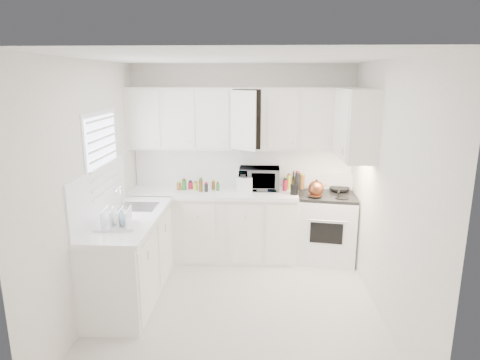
# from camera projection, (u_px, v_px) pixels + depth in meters

# --- Properties ---
(floor) EXTENTS (3.20, 3.20, 0.00)m
(floor) POSITION_uv_depth(u_px,v_px,m) (237.00, 307.00, 4.54)
(floor) COLOR silver
(floor) RESTS_ON ground
(ceiling) EXTENTS (3.20, 3.20, 0.00)m
(ceiling) POSITION_uv_depth(u_px,v_px,m) (237.00, 58.00, 3.92)
(ceiling) COLOR white
(ceiling) RESTS_ON ground
(wall_back) EXTENTS (3.00, 0.00, 3.00)m
(wall_back) POSITION_uv_depth(u_px,v_px,m) (243.00, 161.00, 5.78)
(wall_back) COLOR white
(wall_back) RESTS_ON ground
(wall_front) EXTENTS (3.00, 0.00, 3.00)m
(wall_front) POSITION_uv_depth(u_px,v_px,m) (224.00, 258.00, 2.68)
(wall_front) COLOR white
(wall_front) RESTS_ON ground
(wall_left) EXTENTS (0.00, 3.20, 3.20)m
(wall_left) POSITION_uv_depth(u_px,v_px,m) (91.00, 190.00, 4.30)
(wall_left) COLOR white
(wall_left) RESTS_ON ground
(wall_right) EXTENTS (0.00, 3.20, 3.20)m
(wall_right) POSITION_uv_depth(u_px,v_px,m) (387.00, 193.00, 4.17)
(wall_right) COLOR white
(wall_right) RESTS_ON ground
(window_blinds) EXTENTS (0.06, 0.96, 1.06)m
(window_blinds) POSITION_uv_depth(u_px,v_px,m) (104.00, 160.00, 4.57)
(window_blinds) COLOR white
(window_blinds) RESTS_ON wall_left
(lower_cabinets_back) EXTENTS (2.22, 0.60, 0.90)m
(lower_cabinets_back) POSITION_uv_depth(u_px,v_px,m) (213.00, 226.00, 5.71)
(lower_cabinets_back) COLOR white
(lower_cabinets_back) RESTS_ON floor
(lower_cabinets_left) EXTENTS (0.60, 1.60, 0.90)m
(lower_cabinets_left) POSITION_uv_depth(u_px,v_px,m) (131.00, 259.00, 4.68)
(lower_cabinets_left) COLOR white
(lower_cabinets_left) RESTS_ON floor
(countertop_back) EXTENTS (2.24, 0.64, 0.05)m
(countertop_back) POSITION_uv_depth(u_px,v_px,m) (213.00, 193.00, 5.59)
(countertop_back) COLOR white
(countertop_back) RESTS_ON lower_cabinets_back
(countertop_left) EXTENTS (0.64, 1.62, 0.05)m
(countertop_left) POSITION_uv_depth(u_px,v_px,m) (129.00, 219.00, 4.57)
(countertop_left) COLOR white
(countertop_left) RESTS_ON lower_cabinets_left
(backsplash_back) EXTENTS (2.98, 0.02, 0.55)m
(backsplash_back) POSITION_uv_depth(u_px,v_px,m) (243.00, 166.00, 5.79)
(backsplash_back) COLOR white
(backsplash_back) RESTS_ON wall_back
(backsplash_left) EXTENTS (0.02, 1.60, 0.55)m
(backsplash_left) POSITION_uv_depth(u_px,v_px,m) (100.00, 192.00, 4.51)
(backsplash_left) COLOR white
(backsplash_left) RESTS_ON wall_left
(upper_cabinets_back) EXTENTS (3.00, 0.33, 0.80)m
(upper_cabinets_back) POSITION_uv_depth(u_px,v_px,m) (242.00, 149.00, 5.58)
(upper_cabinets_back) COLOR white
(upper_cabinets_back) RESTS_ON wall_back
(upper_cabinets_right) EXTENTS (0.33, 0.90, 0.80)m
(upper_cabinets_right) POSITION_uv_depth(u_px,v_px,m) (354.00, 158.00, 4.92)
(upper_cabinets_right) COLOR white
(upper_cabinets_right) RESTS_ON wall_right
(sink) EXTENTS (0.42, 0.38, 0.30)m
(sink) POSITION_uv_depth(u_px,v_px,m) (137.00, 197.00, 4.87)
(sink) COLOR gray
(sink) RESTS_ON countertop_left
(stove) EXTENTS (0.85, 0.73, 1.17)m
(stove) POSITION_uv_depth(u_px,v_px,m) (327.00, 218.00, 5.62)
(stove) COLOR white
(stove) RESTS_ON floor
(tea_kettle) EXTENTS (0.26, 0.22, 0.23)m
(tea_kettle) POSITION_uv_depth(u_px,v_px,m) (316.00, 187.00, 5.36)
(tea_kettle) COLOR brown
(tea_kettle) RESTS_ON stove
(frying_pan) EXTENTS (0.36, 0.50, 0.04)m
(frying_pan) POSITION_uv_depth(u_px,v_px,m) (339.00, 188.00, 5.68)
(frying_pan) COLOR black
(frying_pan) RESTS_ON stove
(microwave) EXTENTS (0.54, 0.31, 0.36)m
(microwave) POSITION_uv_depth(u_px,v_px,m) (259.00, 176.00, 5.65)
(microwave) COLOR gray
(microwave) RESTS_ON countertop_back
(rice_cooker) EXTENTS (0.25, 0.25, 0.23)m
(rice_cooker) POSITION_uv_depth(u_px,v_px,m) (245.00, 182.00, 5.56)
(rice_cooker) COLOR white
(rice_cooker) RESTS_ON countertop_back
(paper_towel) EXTENTS (0.12, 0.12, 0.27)m
(paper_towel) POSITION_uv_depth(u_px,v_px,m) (242.00, 177.00, 5.76)
(paper_towel) COLOR white
(paper_towel) RESTS_ON countertop_back
(utensil_crock) EXTENTS (0.14, 0.14, 0.32)m
(utensil_crock) POSITION_uv_depth(u_px,v_px,m) (294.00, 182.00, 5.38)
(utensil_crock) COLOR black
(utensil_crock) RESTS_ON countertop_back
(dish_rack) EXTENTS (0.43, 0.34, 0.22)m
(dish_rack) POSITION_uv_depth(u_px,v_px,m) (116.00, 217.00, 4.21)
(dish_rack) COLOR white
(dish_rack) RESTS_ON countertop_left
(spice_left_0) EXTENTS (0.06, 0.06, 0.13)m
(spice_left_0) POSITION_uv_depth(u_px,v_px,m) (180.00, 184.00, 5.71)
(spice_left_0) COLOR #935D28
(spice_left_0) RESTS_ON countertop_back
(spice_left_1) EXTENTS (0.06, 0.06, 0.13)m
(spice_left_1) POSITION_uv_depth(u_px,v_px,m) (184.00, 185.00, 5.62)
(spice_left_1) COLOR #337B29
(spice_left_1) RESTS_ON countertop_back
(spice_left_2) EXTENTS (0.06, 0.06, 0.13)m
(spice_left_2) POSITION_uv_depth(u_px,v_px,m) (191.00, 184.00, 5.71)
(spice_left_2) COLOR red
(spice_left_2) RESTS_ON countertop_back
(spice_left_3) EXTENTS (0.06, 0.06, 0.13)m
(spice_left_3) POSITION_uv_depth(u_px,v_px,m) (196.00, 185.00, 5.62)
(spice_left_3) COLOR #CBDB33
(spice_left_3) RESTS_ON countertop_back
(spice_left_4) EXTENTS (0.06, 0.06, 0.13)m
(spice_left_4) POSITION_uv_depth(u_px,v_px,m) (202.00, 184.00, 5.70)
(spice_left_4) COLOR brown
(spice_left_4) RESTS_ON countertop_back
(spice_left_5) EXTENTS (0.06, 0.06, 0.13)m
(spice_left_5) POSITION_uv_depth(u_px,v_px,m) (207.00, 185.00, 5.61)
(spice_left_5) COLOR black
(spice_left_5) RESTS_ON countertop_back
(spice_left_6) EXTENTS (0.06, 0.06, 0.13)m
(spice_left_6) POSITION_uv_depth(u_px,v_px,m) (213.00, 184.00, 5.69)
(spice_left_6) COLOR #935D28
(spice_left_6) RESTS_ON countertop_back
(spice_left_7) EXTENTS (0.06, 0.06, 0.13)m
(spice_left_7) POSITION_uv_depth(u_px,v_px,m) (218.00, 186.00, 5.60)
(spice_left_7) COLOR #337B29
(spice_left_7) RESTS_ON countertop_back
(sauce_right_0) EXTENTS (0.06, 0.06, 0.19)m
(sauce_right_0) POSITION_uv_depth(u_px,v_px,m) (285.00, 182.00, 5.69)
(sauce_right_0) COLOR red
(sauce_right_0) RESTS_ON countertop_back
(sauce_right_1) EXTENTS (0.06, 0.06, 0.19)m
(sauce_right_1) POSITION_uv_depth(u_px,v_px,m) (289.00, 183.00, 5.62)
(sauce_right_1) COLOR #CBDB33
(sauce_right_1) RESTS_ON countertop_back
(sauce_right_2) EXTENTS (0.06, 0.06, 0.19)m
(sauce_right_2) POSITION_uv_depth(u_px,v_px,m) (293.00, 182.00, 5.68)
(sauce_right_2) COLOR brown
(sauce_right_2) RESTS_ON countertop_back
(sauce_right_3) EXTENTS (0.06, 0.06, 0.19)m
(sauce_right_3) POSITION_uv_depth(u_px,v_px,m) (298.00, 183.00, 5.62)
(sauce_right_3) COLOR black
(sauce_right_3) RESTS_ON countertop_back
(sauce_right_4) EXTENTS (0.06, 0.06, 0.19)m
(sauce_right_4) POSITION_uv_depth(u_px,v_px,m) (301.00, 182.00, 5.68)
(sauce_right_4) COLOR #935D28
(sauce_right_4) RESTS_ON countertop_back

